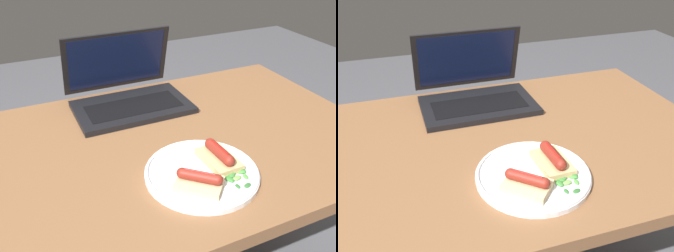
{
  "view_description": "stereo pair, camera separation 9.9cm",
  "coord_description": "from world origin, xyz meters",
  "views": [
    {
      "loc": [
        -0.33,
        -0.8,
        1.29
      ],
      "look_at": [
        0.04,
        -0.02,
        0.79
      ],
      "focal_mm": 40.0,
      "sensor_mm": 36.0,
      "label": 1
    },
    {
      "loc": [
        -0.23,
        -0.84,
        1.29
      ],
      "look_at": [
        0.04,
        -0.02,
        0.79
      ],
      "focal_mm": 40.0,
      "sensor_mm": 36.0,
      "label": 2
    }
  ],
  "objects": [
    {
      "name": "plate",
      "position": [
        0.05,
        -0.18,
        0.74
      ],
      "size": [
        0.28,
        0.28,
        0.02
      ],
      "color": "silver",
      "rests_on": "desk"
    },
    {
      "name": "salad_pile",
      "position": [
        0.12,
        -0.23,
        0.75
      ],
      "size": [
        0.06,
        0.08,
        0.01
      ],
      "color": "#387A33",
      "rests_on": "plate"
    },
    {
      "name": "sausage_toast_middle",
      "position": [
        0.11,
        -0.16,
        0.76
      ],
      "size": [
        0.08,
        0.12,
        0.05
      ],
      "rotation": [
        0.0,
        0.0,
        1.6
      ],
      "color": "tan",
      "rests_on": "plate"
    },
    {
      "name": "sausage_toast_left",
      "position": [
        0.02,
        -0.23,
        0.76
      ],
      "size": [
        0.13,
        0.12,
        0.05
      ],
      "rotation": [
        0.0,
        0.0,
        2.39
      ],
      "color": "#D6B784",
      "rests_on": "plate"
    },
    {
      "name": "desk",
      "position": [
        0.0,
        0.0,
        0.65
      ],
      "size": [
        1.3,
        0.78,
        0.73
      ],
      "color": "brown",
      "rests_on": "ground_plane"
    },
    {
      "name": "laptop",
      "position": [
        0.02,
        0.26,
        0.77
      ],
      "size": [
        0.36,
        0.28,
        0.22
      ],
      "color": "black",
      "rests_on": "desk"
    }
  ]
}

